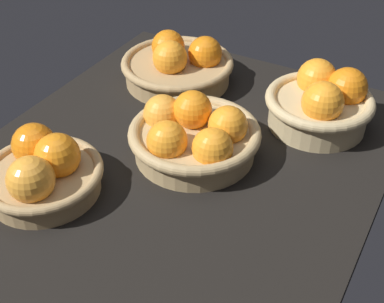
{
  "coord_description": "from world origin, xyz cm",
  "views": [
    {
      "loc": [
        67.59,
        40.03,
        64.03
      ],
      "look_at": [
        2.73,
        3.91,
        7.0
      ],
      "focal_mm": 49.41,
      "sensor_mm": 36.0,
      "label": 1
    }
  ],
  "objects_px": {
    "basket_near_left": "(178,65)",
    "basket_center": "(194,135)",
    "basket_far_left": "(322,102)",
    "basket_near_right": "(42,171)"
  },
  "relations": [
    {
      "from": "basket_near_left",
      "to": "basket_center",
      "type": "relative_size",
      "value": 1.03
    },
    {
      "from": "basket_far_left",
      "to": "basket_center",
      "type": "height_order",
      "value": "basket_far_left"
    },
    {
      "from": "basket_near_right",
      "to": "basket_center",
      "type": "relative_size",
      "value": 0.84
    },
    {
      "from": "basket_far_left",
      "to": "basket_near_right",
      "type": "distance_m",
      "value": 0.55
    },
    {
      "from": "basket_near_left",
      "to": "basket_center",
      "type": "xyz_separation_m",
      "value": [
        0.22,
        0.16,
        0.0
      ]
    },
    {
      "from": "basket_far_left",
      "to": "basket_near_right",
      "type": "bearing_deg",
      "value": -39.37
    },
    {
      "from": "basket_near_right",
      "to": "basket_near_left",
      "type": "bearing_deg",
      "value": 178.41
    },
    {
      "from": "basket_near_right",
      "to": "basket_center",
      "type": "height_order",
      "value": "basket_center"
    },
    {
      "from": "basket_center",
      "to": "basket_near_left",
      "type": "bearing_deg",
      "value": -143.88
    },
    {
      "from": "basket_far_left",
      "to": "basket_center",
      "type": "xyz_separation_m",
      "value": [
        0.21,
        -0.17,
        -0.01
      ]
    }
  ]
}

